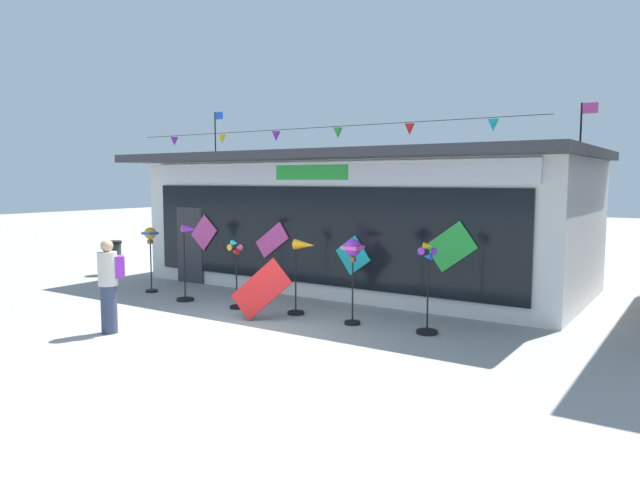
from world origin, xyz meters
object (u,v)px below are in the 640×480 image
at_px(kite_shop_building, 362,219).
at_px(wind_spinner_left, 188,259).
at_px(wind_spinner_far_left, 150,243).
at_px(wind_spinner_center_left, 236,269).
at_px(wind_spinner_right, 353,257).
at_px(trash_bin, 113,257).
at_px(display_kite_on_ground, 261,289).
at_px(wind_spinner_center_right, 302,263).
at_px(wind_spinner_far_right, 427,289).
at_px(person_near_camera, 109,284).

height_order(kite_shop_building, wind_spinner_left, kite_shop_building).
height_order(wind_spinner_far_left, wind_spinner_center_left, wind_spinner_far_left).
height_order(wind_spinner_right, trash_bin, wind_spinner_right).
height_order(wind_spinner_right, display_kite_on_ground, wind_spinner_right).
relative_size(wind_spinner_center_right, wind_spinner_far_right, 0.94).
height_order(wind_spinner_left, person_near_camera, wind_spinner_left).
relative_size(wind_spinner_right, trash_bin, 1.68).
distance_m(kite_shop_building, wind_spinner_center_left, 4.26).
bearing_deg(wind_spinner_right, kite_shop_building, 117.42).
distance_m(wind_spinner_center_right, wind_spinner_far_right, 2.71).
height_order(kite_shop_building, wind_spinner_far_left, kite_shop_building).
distance_m(wind_spinner_left, display_kite_on_ground, 2.60).
xyz_separation_m(person_near_camera, display_kite_on_ground, (1.63, 2.25, -0.28)).
distance_m(wind_spinner_far_left, wind_spinner_center_left, 3.01).
xyz_separation_m(wind_spinner_center_left, wind_spinner_center_right, (1.53, 0.27, 0.23)).
height_order(wind_spinner_center_left, wind_spinner_center_right, wind_spinner_center_right).
height_order(person_near_camera, display_kite_on_ground, person_near_camera).
bearing_deg(kite_shop_building, display_kite_on_ground, -85.10).
height_order(wind_spinner_far_left, trash_bin, wind_spinner_far_left).
distance_m(wind_spinner_left, trash_bin, 4.96).
bearing_deg(wind_spinner_far_right, wind_spinner_left, -176.86).
xyz_separation_m(wind_spinner_right, trash_bin, (-8.86, 1.37, -0.79)).
height_order(kite_shop_building, wind_spinner_right, kite_shop_building).
bearing_deg(wind_spinner_center_left, wind_spinner_far_left, 174.69).
distance_m(kite_shop_building, trash_bin, 7.39).
relative_size(wind_spinner_far_left, wind_spinner_right, 0.97).
bearing_deg(wind_spinner_right, wind_spinner_far_left, 178.97).
bearing_deg(wind_spinner_far_left, wind_spinner_center_left, -5.31).
xyz_separation_m(wind_spinner_far_right, trash_bin, (-10.32, 1.25, -0.32)).
height_order(wind_spinner_center_left, wind_spinner_right, wind_spinner_right).
distance_m(wind_spinner_right, person_near_camera, 4.42).
bearing_deg(person_near_camera, wind_spinner_right, 75.55).
bearing_deg(wind_spinner_left, wind_spinner_right, 2.61).
bearing_deg(wind_spinner_center_left, wind_spinner_left, -179.33).
height_order(wind_spinner_left, display_kite_on_ground, wind_spinner_left).
relative_size(wind_spinner_center_left, wind_spinner_center_right, 0.95).
relative_size(wind_spinner_right, display_kite_on_ground, 1.41).
relative_size(wind_spinner_left, wind_spinner_right, 1.06).
distance_m(wind_spinner_far_left, wind_spinner_left, 1.62).
bearing_deg(wind_spinner_far_left, person_near_camera, -50.97).
relative_size(wind_spinner_far_left, wind_spinner_far_right, 0.96).
distance_m(wind_spinner_center_left, wind_spinner_right, 2.81).
bearing_deg(wind_spinner_far_left, trash_bin, 157.91).
bearing_deg(wind_spinner_far_right, kite_shop_building, 132.53).
relative_size(wind_spinner_center_left, person_near_camera, 0.87).
height_order(wind_spinner_far_left, person_near_camera, person_near_camera).
distance_m(kite_shop_building, wind_spinner_far_right, 5.26).
xyz_separation_m(wind_spinner_center_right, wind_spinner_right, (1.24, -0.09, 0.21)).
bearing_deg(wind_spinner_far_left, wind_spinner_center_right, -0.12).
xyz_separation_m(kite_shop_building, wind_spinner_far_right, (3.50, -3.82, -0.91)).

